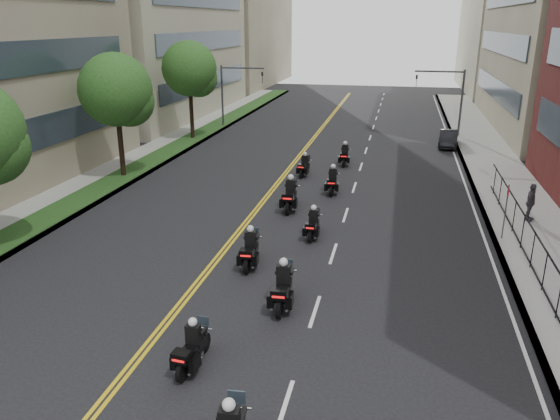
# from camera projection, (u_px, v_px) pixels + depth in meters

# --- Properties ---
(sidewalk_right) EXTENTS (4.00, 90.00, 0.15)m
(sidewalk_right) POSITION_uv_depth(u_px,v_px,m) (512.00, 196.00, 30.59)
(sidewalk_right) COLOR gray
(sidewalk_right) RESTS_ON ground
(sidewalk_left) EXTENTS (4.00, 90.00, 0.15)m
(sidewalk_left) POSITION_uv_depth(u_px,v_px,m) (120.00, 172.00, 35.48)
(sidewalk_left) COLOR gray
(sidewalk_left) RESTS_ON ground
(grass_strip) EXTENTS (2.00, 90.00, 0.04)m
(grass_strip) POSITION_uv_depth(u_px,v_px,m) (131.00, 171.00, 35.28)
(grass_strip) COLOR #213C16
(grass_strip) RESTS_ON sidewalk_left
(iron_fence) EXTENTS (0.05, 28.00, 1.50)m
(iron_fence) POSITION_uv_depth(u_px,v_px,m) (551.00, 284.00, 18.53)
(iron_fence) COLOR black
(iron_fence) RESTS_ON sidewalk_right
(street_trees) EXTENTS (4.40, 38.40, 7.98)m
(street_trees) POSITION_uv_depth(u_px,v_px,m) (67.00, 109.00, 27.73)
(street_trees) COLOR black
(street_trees) RESTS_ON ground
(traffic_signal_right) EXTENTS (4.09, 0.20, 5.60)m
(traffic_signal_right) POSITION_uv_depth(u_px,v_px,m) (450.00, 93.00, 45.59)
(traffic_signal_right) COLOR #3F3F44
(traffic_signal_right) RESTS_ON ground
(traffic_signal_left) EXTENTS (4.09, 0.20, 5.60)m
(traffic_signal_left) POSITION_uv_depth(u_px,v_px,m) (232.00, 87.00, 49.48)
(traffic_signal_left) COLOR #3F3F44
(traffic_signal_left) RESTS_ON ground
(motorcycle_2) EXTENTS (0.55, 2.07, 1.53)m
(motorcycle_2) POSITION_uv_depth(u_px,v_px,m) (192.00, 349.00, 15.37)
(motorcycle_2) COLOR black
(motorcycle_2) RESTS_ON ground
(motorcycle_3) EXTENTS (0.59, 2.40, 1.77)m
(motorcycle_3) POSITION_uv_depth(u_px,v_px,m) (283.00, 288.00, 18.64)
(motorcycle_3) COLOR black
(motorcycle_3) RESTS_ON ground
(motorcycle_4) EXTENTS (0.60, 2.30, 1.70)m
(motorcycle_4) POSITION_uv_depth(u_px,v_px,m) (250.00, 251.00, 21.80)
(motorcycle_4) COLOR black
(motorcycle_4) RESTS_ON ground
(motorcycle_5) EXTENTS (0.47, 2.06, 1.52)m
(motorcycle_5) POSITION_uv_depth(u_px,v_px,m) (313.00, 225.00, 24.73)
(motorcycle_5) COLOR black
(motorcycle_5) RESTS_ON ground
(motorcycle_6) EXTENTS (0.62, 2.55, 1.88)m
(motorcycle_6) POSITION_uv_depth(u_px,v_px,m) (290.00, 196.00, 28.34)
(motorcycle_6) COLOR black
(motorcycle_6) RESTS_ON ground
(motorcycle_7) EXTENTS (0.53, 2.27, 1.67)m
(motorcycle_7) POSITION_uv_depth(u_px,v_px,m) (332.00, 182.00, 31.17)
(motorcycle_7) COLOR black
(motorcycle_7) RESTS_ON ground
(motorcycle_8) EXTENTS (0.56, 2.06, 1.52)m
(motorcycle_8) POSITION_uv_depth(u_px,v_px,m) (304.00, 167.00, 34.67)
(motorcycle_8) COLOR black
(motorcycle_8) RESTS_ON ground
(motorcycle_9) EXTENTS (0.52, 2.23, 1.65)m
(motorcycle_9) POSITION_uv_depth(u_px,v_px,m) (345.00, 156.00, 37.23)
(motorcycle_9) COLOR black
(motorcycle_9) RESTS_ON ground
(parked_sedan) EXTENTS (1.75, 4.01, 1.28)m
(parked_sedan) POSITION_uv_depth(u_px,v_px,m) (449.00, 139.00, 42.75)
(parked_sedan) COLOR black
(parked_sedan) RESTS_ON ground
(pedestrian_c) EXTENTS (0.89, 1.17, 1.84)m
(pedestrian_c) POSITION_uv_depth(u_px,v_px,m) (531.00, 202.00, 26.36)
(pedestrian_c) COLOR #43424A
(pedestrian_c) RESTS_ON sidewalk_right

